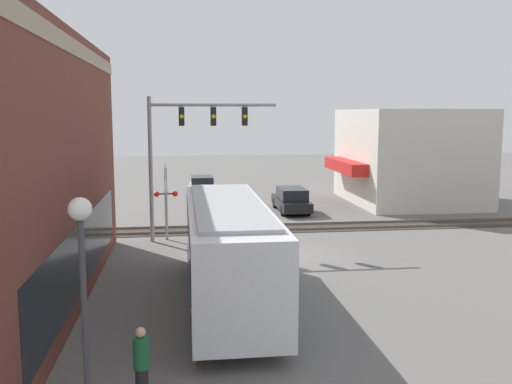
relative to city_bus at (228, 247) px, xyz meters
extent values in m
plane|color=#605E5B|center=(5.77, -2.80, -1.86)|extent=(120.00, 120.00, 0.00)
cube|color=gray|center=(0.57, 4.85, 6.41)|extent=(18.13, 0.36, 0.50)
cube|color=black|center=(0.57, 4.75, -0.16)|extent=(15.06, 0.12, 2.20)
cube|color=beige|center=(19.84, -14.30, 1.39)|extent=(9.92, 8.00, 6.49)
cube|color=red|center=(19.84, -9.75, 0.74)|extent=(6.95, 1.20, 0.80)
cube|color=silver|center=(0.01, 0.00, -0.02)|extent=(10.83, 2.55, 2.83)
cube|color=black|center=(0.01, 0.00, 0.41)|extent=(10.61, 2.59, 1.19)
cube|color=#194CA5|center=(0.01, 0.00, -1.26)|extent=(10.61, 2.58, 0.24)
cube|color=#A5A8AA|center=(0.01, 0.00, 1.46)|extent=(9.20, 2.17, 0.12)
cylinder|color=black|center=(3.22, 0.00, -1.36)|extent=(1.00, 2.57, 1.00)
cylinder|color=black|center=(-3.61, 0.00, -1.36)|extent=(1.00, 2.57, 1.00)
cylinder|color=gray|center=(9.41, 2.96, 1.66)|extent=(0.20, 0.20, 7.03)
cylinder|color=gray|center=(9.41, -0.08, 4.77)|extent=(0.16, 6.08, 0.16)
cube|color=black|center=(9.41, 1.44, 4.22)|extent=(0.30, 0.27, 0.90)
sphere|color=yellow|center=(9.25, 1.44, 4.22)|extent=(0.20, 0.20, 0.20)
cube|color=black|center=(9.41, -0.08, 4.22)|extent=(0.30, 0.27, 0.90)
sphere|color=yellow|center=(9.25, -0.08, 4.22)|extent=(0.20, 0.20, 0.20)
cube|color=black|center=(9.41, -1.60, 4.22)|extent=(0.30, 0.27, 0.90)
sphere|color=yellow|center=(9.25, -1.60, 4.22)|extent=(0.20, 0.20, 0.20)
cylinder|color=gray|center=(9.80, 2.27, -0.06)|extent=(0.14, 0.14, 3.60)
cube|color=white|center=(9.80, 2.27, 1.24)|extent=(1.41, 0.06, 1.41)
cube|color=white|center=(9.80, 2.27, 1.24)|extent=(1.41, 0.06, 1.41)
cylinder|color=#38383A|center=(9.80, 2.27, 0.44)|extent=(0.08, 0.90, 0.08)
sphere|color=red|center=(9.75, 1.82, 0.44)|extent=(0.28, 0.28, 0.28)
sphere|color=red|center=(9.75, 2.72, 0.44)|extent=(0.28, 0.28, 0.28)
cylinder|color=#38383A|center=(-7.67, 3.31, 0.29)|extent=(0.12, 0.12, 4.29)
sphere|color=white|center=(-7.67, 3.31, 2.65)|extent=(0.44, 0.44, 0.44)
cube|color=#332D28|center=(11.77, -2.80, -1.84)|extent=(2.60, 60.00, 0.03)
cube|color=#6B6056|center=(11.05, -2.80, -1.78)|extent=(0.07, 60.00, 0.15)
cube|color=#6B6056|center=(12.49, -2.80, -1.78)|extent=(0.07, 60.00, 0.15)
cube|color=black|center=(16.98, -5.40, -1.31)|extent=(4.89, 1.80, 0.59)
cube|color=black|center=(16.74, -5.40, -0.66)|extent=(2.69, 1.62, 0.69)
cylinder|color=black|center=(18.50, -5.40, -1.54)|extent=(0.64, 1.82, 0.64)
cylinder|color=black|center=(15.47, -5.40, -1.54)|extent=(0.64, 1.82, 0.64)
cube|color=silver|center=(24.65, 0.00, -1.32)|extent=(4.33, 1.80, 0.58)
cube|color=black|center=(24.44, 0.00, -0.69)|extent=(2.38, 1.62, 0.68)
cylinder|color=black|center=(26.00, 0.00, -1.54)|extent=(0.64, 1.82, 0.64)
cylinder|color=black|center=(23.31, 0.00, -1.54)|extent=(0.64, 1.82, 0.64)
cylinder|color=#195933|center=(-6.52, 2.38, -0.69)|extent=(0.34, 0.34, 0.69)
sphere|color=tan|center=(-6.52, 2.38, -0.23)|extent=(0.22, 0.22, 0.22)
cylinder|color=#2D3351|center=(1.38, -1.93, -1.45)|extent=(0.28, 0.28, 0.82)
cylinder|color=#195933|center=(1.38, -1.93, -0.70)|extent=(0.34, 0.34, 0.68)
sphere|color=tan|center=(1.38, -1.93, -0.24)|extent=(0.22, 0.22, 0.22)
camera|label=1|loc=(-18.31, 1.42, 4.41)|focal=40.00mm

